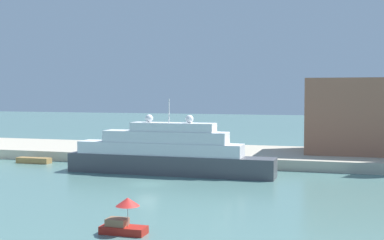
# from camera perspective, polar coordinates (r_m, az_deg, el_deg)

# --- Properties ---
(ground) EXTENTS (400.00, 400.00, 0.00)m
(ground) POSITION_cam_1_polar(r_m,az_deg,el_deg) (66.83, -4.79, -6.91)
(ground) COLOR slate
(quay_dock) EXTENTS (110.00, 19.94, 1.60)m
(quay_dock) POSITION_cam_1_polar(r_m,az_deg,el_deg) (91.13, 1.17, -3.70)
(quay_dock) COLOR #B7AD99
(quay_dock) RESTS_ON ground
(large_yacht) EXTENTS (29.67, 3.80, 10.58)m
(large_yacht) POSITION_cam_1_polar(r_m,az_deg,el_deg) (74.19, -2.78, -3.63)
(large_yacht) COLOR #4C4C51
(large_yacht) RESTS_ON ground
(small_motorboat) EXTENTS (3.77, 1.97, 3.00)m
(small_motorboat) POSITION_cam_1_polar(r_m,az_deg,el_deg) (44.17, -7.34, -10.53)
(small_motorboat) COLOR #B22319
(small_motorboat) RESTS_ON ground
(work_barge) EXTENTS (5.66, 1.67, 0.90)m
(work_barge) POSITION_cam_1_polar(r_m,az_deg,el_deg) (89.50, -16.66, -4.18)
(work_barge) COLOR olive
(work_barge) RESTS_ON ground
(harbor_building) EXTENTS (20.15, 12.20, 12.11)m
(harbor_building) POSITION_cam_1_polar(r_m,az_deg,el_deg) (90.32, 18.69, 0.43)
(harbor_building) COLOR #9E664C
(harbor_building) RESTS_ON quay_dock
(parked_car) EXTENTS (4.58, 1.76, 1.56)m
(parked_car) POSITION_cam_1_polar(r_m,az_deg,el_deg) (92.77, -6.80, -2.69)
(parked_car) COLOR #B21E1E
(parked_car) RESTS_ON quay_dock
(person_figure) EXTENTS (0.36, 0.36, 1.74)m
(person_figure) POSITION_cam_1_polar(r_m,az_deg,el_deg) (90.85, -3.32, -2.71)
(person_figure) COLOR #4C4C4C
(person_figure) RESTS_ON quay_dock
(mooring_bollard) EXTENTS (0.55, 0.55, 0.80)m
(mooring_bollard) POSITION_cam_1_polar(r_m,az_deg,el_deg) (82.20, 1.10, -3.61)
(mooring_bollard) COLOR black
(mooring_bollard) RESTS_ON quay_dock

